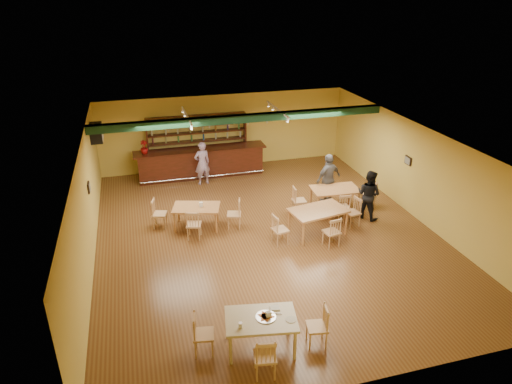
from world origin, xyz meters
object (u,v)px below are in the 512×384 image
object	(u,v)px
dining_table_b	(334,199)
patron_right_a	(369,195)
bar_counter	(201,162)
dining_table_d	(317,222)
near_table	(261,333)
dining_table_a	(197,217)
patron_bar	(202,163)

from	to	relation	value
dining_table_b	patron_right_a	size ratio (longest dim) A/B	0.95
bar_counter	patron_right_a	world-z (taller)	patron_right_a
dining_table_d	near_table	bearing A→B (deg)	-135.57
bar_counter	dining_table_b	size ratio (longest dim) A/B	3.29
dining_table_a	dining_table_d	world-z (taller)	dining_table_d
dining_table_a	near_table	xyz separation A→B (m)	(0.47, -5.56, 0.03)
dining_table_a	dining_table_b	size ratio (longest dim) A/B	0.91
patron_bar	patron_right_a	size ratio (longest dim) A/B	1.02
dining_table_a	dining_table_d	distance (m)	3.72
dining_table_b	patron_right_a	xyz separation A→B (m)	(0.80, -0.80, 0.43)
bar_counter	near_table	size ratio (longest dim) A/B	3.55
dining_table_a	dining_table_d	size ratio (longest dim) A/B	0.86
dining_table_b	dining_table_d	size ratio (longest dim) A/B	0.94
dining_table_b	patron_right_a	world-z (taller)	patron_right_a
bar_counter	dining_table_d	world-z (taller)	bar_counter
dining_table_b	near_table	bearing A→B (deg)	-123.02
dining_table_d	patron_bar	world-z (taller)	patron_bar
dining_table_a	near_table	bearing A→B (deg)	-69.21
dining_table_b	patron_right_a	bearing A→B (deg)	-41.14
dining_table_d	near_table	world-z (taller)	dining_table_d
dining_table_b	patron_bar	bearing A→B (deg)	142.90
dining_table_a	patron_right_a	world-z (taller)	patron_right_a
dining_table_a	near_table	world-z (taller)	near_table
patron_bar	bar_counter	bearing A→B (deg)	-107.22
near_table	dining_table_d	bearing A→B (deg)	64.24
dining_table_b	near_table	size ratio (longest dim) A/B	1.08
bar_counter	patron_bar	distance (m)	0.87
near_table	dining_table_a	bearing A→B (deg)	104.75
dining_table_b	dining_table_d	distance (m)	1.83
near_table	bar_counter	bearing A→B (deg)	97.86
near_table	patron_bar	bearing A→B (deg)	98.15
dining_table_b	near_table	xyz separation A→B (m)	(-4.15, -5.54, -0.00)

